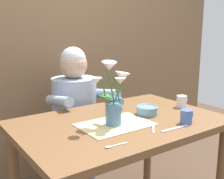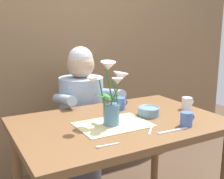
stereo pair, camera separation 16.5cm
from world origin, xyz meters
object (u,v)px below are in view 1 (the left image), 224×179
object	(u,v)px
coffee_cup	(117,103)
tea_cup	(182,101)
flower_vase	(113,95)
dinner_knife	(175,128)
seated_person	(75,121)
ceramic_mug	(187,117)
ceramic_bowl	(147,110)

from	to	relation	value
coffee_cup	tea_cup	bearing A→B (deg)	-28.09
flower_vase	dinner_knife	size ratio (longest dim) A/B	1.87
seated_person	dinner_knife	xyz separation A→B (m)	(0.13, -0.90, 0.18)
seated_person	coffee_cup	distance (m)	0.48
flower_vase	coffee_cup	world-z (taller)	flower_vase
flower_vase	tea_cup	xyz separation A→B (m)	(0.59, 0.03, -0.13)
dinner_knife	tea_cup	size ratio (longest dim) A/B	2.04
ceramic_mug	flower_vase	bearing A→B (deg)	148.14
seated_person	flower_vase	size ratio (longest dim) A/B	3.19
flower_vase	coffee_cup	distance (m)	0.34
dinner_knife	coffee_cup	xyz separation A→B (m)	(-0.04, 0.48, 0.04)
ceramic_bowl	tea_cup	xyz separation A→B (m)	(0.31, -0.01, 0.01)
dinner_knife	ceramic_mug	world-z (taller)	ceramic_mug
seated_person	dinner_knife	world-z (taller)	seated_person
flower_vase	ceramic_mug	xyz separation A→B (m)	(0.35, -0.22, -0.13)
seated_person	dinner_knife	bearing A→B (deg)	-78.52
coffee_cup	ceramic_mug	bearing A→B (deg)	-71.26
coffee_cup	tea_cup	world-z (taller)	same
ceramic_bowl	dinner_knife	xyz separation A→B (m)	(-0.05, -0.28, -0.03)
seated_person	ceramic_mug	bearing A→B (deg)	-70.86
seated_person	coffee_cup	xyz separation A→B (m)	(0.10, -0.42, 0.22)
seated_person	ceramic_bowl	xyz separation A→B (m)	(0.18, -0.62, 0.21)
flower_vase	ceramic_mug	distance (m)	0.44
seated_person	dinner_knife	size ratio (longest dim) A/B	5.97
seated_person	dinner_knife	distance (m)	0.93
ceramic_bowl	coffee_cup	xyz separation A→B (m)	(-0.08, 0.20, 0.01)
coffee_cup	ceramic_mug	world-z (taller)	same
ceramic_bowl	dinner_knife	world-z (taller)	ceramic_bowl
dinner_knife	ceramic_mug	bearing A→B (deg)	14.54
seated_person	ceramic_mug	distance (m)	0.94
ceramic_mug	tea_cup	world-z (taller)	same
dinner_knife	ceramic_mug	distance (m)	0.13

